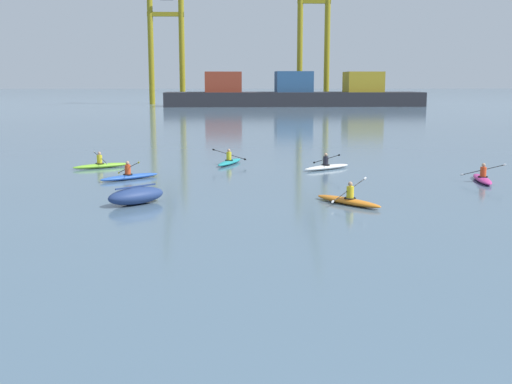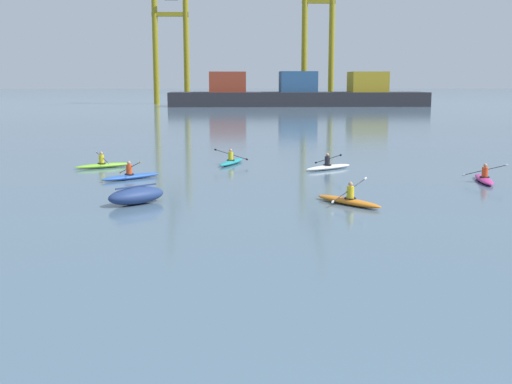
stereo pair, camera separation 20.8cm
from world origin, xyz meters
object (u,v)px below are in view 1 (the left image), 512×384
Objects in this scene: kayak_white at (327,166)px; kayak_magenta at (482,178)px; kayak_teal at (229,162)px; container_barge at (294,94)px; capsized_dinghy at (136,196)px; gantry_crane_west_mid at (314,22)px; gantry_crane_west at (166,30)px; kayak_blue at (129,176)px; kayak_orange at (348,200)px; kayak_lime at (101,165)px.

kayak_white reaches higher than kayak_magenta.
kayak_magenta and kayak_teal have the same top height.
container_barge is 18.98× the size of capsized_dinghy.
gantry_crane_west_mid reaches higher than kayak_white.
gantry_crane_west_mid reaches higher than gantry_crane_west.
kayak_white is 8.64m from kayak_magenta.
gantry_crane_west_mid is 11.38× the size of kayak_blue.
gantry_crane_west is at bearing 99.69° from kayak_white.
kayak_orange reaches higher than kayak_magenta.
gantry_crane_west_mid is 106.19m from kayak_lime.
kayak_teal is at bearing 155.26° from kayak_white.
kayak_blue is at bearing -163.31° from kayak_white.
container_barge is 31.33m from gantry_crane_west.
kayak_blue reaches higher than kayak_teal.
gantry_crane_west is at bearing 96.87° from kayak_teal.
capsized_dinghy is 0.79× the size of kayak_teal.
kayak_teal is at bearing 9.52° from kayak_lime.
kayak_orange is (-7.89, -5.59, 0.00)m from kayak_magenta.
kayak_magenta reaches higher than capsized_dinghy.
container_barge is 1.63× the size of gantry_crane_west.
kayak_orange is at bearing -3.26° from capsized_dinghy.
kayak_orange reaches higher than kayak_teal.
kayak_magenta is (-6.40, -107.65, -17.00)m from gantry_crane_west_mid.
kayak_lime is (4.78, -102.92, -15.37)m from gantry_crane_west.
kayak_lime is 7.58m from kayak_teal.
gantry_crane_west_mid is 116.28m from capsized_dinghy.
kayak_teal is (12.26, -101.67, -15.37)m from gantry_crane_west.
kayak_white is (9.51, 10.02, -0.18)m from capsized_dinghy.
kayak_lime is at bearing -103.07° from container_barge.
kayak_orange is (-0.79, -10.52, -0.00)m from kayak_white.
container_barge is 16.25× the size of kayak_white.
kayak_white is (10.75, 3.22, 0.00)m from kayak_blue.
gantry_crane_west is 0.91× the size of gantry_crane_west_mid.
container_barge is 15.70× the size of kayak_lime.
kayak_lime is (-26.52, -101.41, -17.00)m from gantry_crane_west_mid.
gantry_crane_west reaches higher than kayak_magenta.
kayak_blue is 0.96× the size of kayak_white.
kayak_teal is at bearing 149.35° from kayak_magenta.
kayak_magenta is 1.13× the size of kayak_orange.
kayak_blue is 17.93m from kayak_magenta.
gantry_crane_west is 9.97× the size of kayak_white.
kayak_teal is (-5.54, 2.55, -0.00)m from kayak_white.
capsized_dinghy is at bearing -72.79° from kayak_lime.
kayak_teal is (-19.04, -100.16, -17.00)m from gantry_crane_west_mid.
container_barge is 93.83m from kayak_lime.
container_barge is 1.48× the size of gantry_crane_west_mid.
kayak_white is 10.55m from kayak_orange.
container_barge is 16.84× the size of kayak_blue.
gantry_crane_west_mid is at bearing 82.81° from kayak_orange.
gantry_crane_west is at bearing 177.24° from gantry_crane_west_mid.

